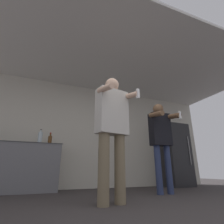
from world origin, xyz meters
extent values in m
plane|color=#383333|center=(0.00, 0.00, 0.00)|extent=(14.00, 14.00, 0.00)
cube|color=beige|center=(0.00, 2.63, 1.27)|extent=(7.00, 0.06, 2.55)
cube|color=silver|center=(0.00, 1.30, 2.57)|extent=(7.00, 3.12, 0.05)
cube|color=#262628|center=(2.35, 2.30, 0.83)|extent=(0.72, 0.61, 1.66)
cube|color=black|center=(2.35, 1.98, 0.83)|extent=(0.69, 0.01, 1.59)
cylinder|color=#99999E|center=(2.58, 1.96, 0.91)|extent=(0.02, 0.02, 0.75)
cube|color=slate|center=(-1.44, 2.33, 0.46)|extent=(1.45, 0.54, 0.92)
cube|color=#38383A|center=(-1.44, 2.33, 0.92)|extent=(1.48, 0.57, 0.01)
cylinder|color=#563314|center=(-0.96, 2.30, 1.02)|extent=(0.08, 0.08, 0.18)
cylinder|color=#563314|center=(-0.96, 2.30, 1.14)|extent=(0.03, 0.03, 0.06)
sphere|color=maroon|center=(-0.96, 2.30, 1.17)|extent=(0.04, 0.04, 0.04)
cylinder|color=silver|center=(-1.16, 2.30, 1.05)|extent=(0.09, 0.09, 0.25)
cylinder|color=silver|center=(-1.16, 2.30, 1.20)|extent=(0.03, 0.03, 0.05)
sphere|color=black|center=(-1.16, 2.30, 1.23)|extent=(0.04, 0.04, 0.04)
cylinder|color=#75664C|center=(-0.35, 0.51, 0.44)|extent=(0.15, 0.15, 0.87)
cylinder|color=#75664C|center=(-0.10, 0.56, 0.44)|extent=(0.15, 0.15, 0.87)
cube|color=beige|center=(-0.23, 0.53, 1.20)|extent=(0.49, 0.29, 0.65)
sphere|color=beige|center=(-0.23, 0.53, 1.63)|extent=(0.21, 0.21, 0.21)
cylinder|color=beige|center=(-0.41, 0.33, 1.45)|extent=(0.15, 0.35, 0.13)
cylinder|color=beige|center=(0.02, 0.42, 1.45)|extent=(0.15, 0.35, 0.13)
cube|color=white|center=(0.05, 0.26, 1.42)|extent=(0.04, 0.04, 0.14)
cylinder|color=navy|center=(0.93, 1.13, 0.43)|extent=(0.12, 0.12, 0.86)
cylinder|color=navy|center=(1.15, 1.12, 0.43)|extent=(0.12, 0.12, 0.86)
cube|color=black|center=(1.04, 1.13, 1.18)|extent=(0.41, 0.22, 0.64)
sphere|color=brown|center=(1.04, 1.13, 1.61)|extent=(0.21, 0.21, 0.21)
cylinder|color=brown|center=(0.84, 0.94, 1.42)|extent=(0.11, 0.41, 0.16)
cylinder|color=brown|center=(1.22, 0.92, 1.42)|extent=(0.11, 0.41, 0.16)
cube|color=white|center=(1.21, 0.73, 1.38)|extent=(0.04, 0.04, 0.14)
camera|label=1|loc=(-1.11, -1.67, 0.41)|focal=28.00mm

